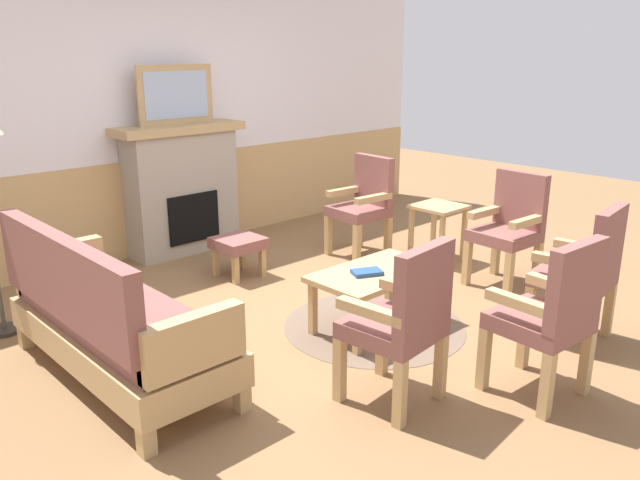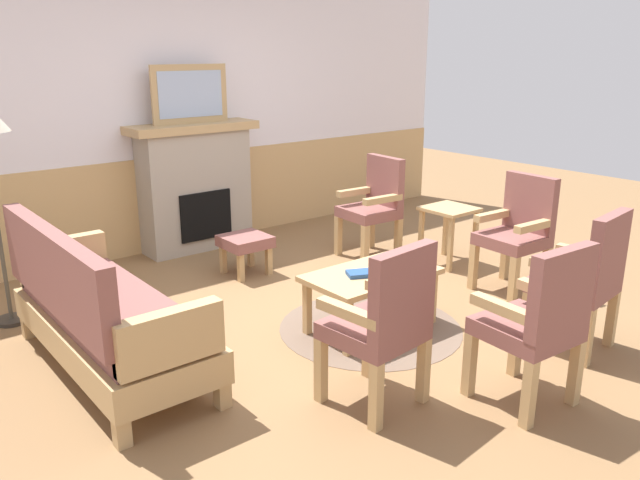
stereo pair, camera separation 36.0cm
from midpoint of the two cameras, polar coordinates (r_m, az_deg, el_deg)
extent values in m
plane|color=olive|center=(4.88, 4.74, -7.14)|extent=(14.00, 14.00, 0.00)
cube|color=white|center=(6.61, -11.01, 11.07)|extent=(7.20, 0.12, 2.70)
cube|color=tan|center=(6.69, -10.32, 3.57)|extent=(7.20, 0.02, 0.95)
cube|color=#A39989|center=(6.51, -9.59, 4.37)|extent=(1.10, 0.36, 1.20)
cube|color=black|center=(6.40, -8.64, 2.17)|extent=(0.56, 0.02, 0.48)
cube|color=tan|center=(6.41, -9.88, 9.97)|extent=(1.30, 0.44, 0.08)
cube|color=tan|center=(6.38, -10.02, 12.82)|extent=(0.80, 0.03, 0.56)
cube|color=#9EB2D1|center=(6.36, -9.94, 12.81)|extent=(0.68, 0.01, 0.44)
cube|color=tan|center=(3.75, -5.99, -13.69)|extent=(0.08, 0.08, 0.16)
cube|color=tan|center=(5.11, -16.47, -5.73)|extent=(0.08, 0.08, 0.16)
cube|color=tan|center=(3.52, -14.53, -16.49)|extent=(0.08, 0.08, 0.16)
cube|color=tan|center=(4.94, -22.90, -7.21)|extent=(0.08, 0.08, 0.16)
cube|color=tan|center=(4.22, -15.89, -7.93)|extent=(0.70, 1.80, 0.20)
cube|color=brown|center=(4.15, -16.07, -5.92)|extent=(0.60, 1.70, 0.12)
cube|color=brown|center=(3.95, -20.41, -2.71)|extent=(0.10, 1.70, 0.50)
cube|color=tan|center=(3.40, -10.40, -8.70)|extent=(0.60, 0.10, 0.30)
cube|color=tan|center=(4.87, -20.18, -1.55)|extent=(0.60, 0.10, 0.30)
cube|color=tan|center=(4.26, 4.97, -7.94)|extent=(0.05, 0.05, 0.40)
cube|color=tan|center=(4.84, 12.19, -5.16)|extent=(0.05, 0.05, 0.40)
cube|color=tan|center=(4.56, 1.11, -6.17)|extent=(0.05, 0.05, 0.40)
cube|color=tan|center=(5.10, 8.36, -3.77)|extent=(0.05, 0.05, 0.40)
cube|color=tan|center=(4.60, 6.92, -3.14)|extent=(0.96, 0.56, 0.04)
cylinder|color=brown|center=(4.75, 6.74, -7.87)|extent=(1.35, 1.35, 0.01)
cube|color=navy|center=(4.51, 6.09, -3.04)|extent=(0.25, 0.21, 0.03)
cube|color=tan|center=(5.60, -5.33, -2.52)|extent=(0.05, 0.05, 0.26)
cube|color=tan|center=(5.76, -2.86, -1.91)|extent=(0.05, 0.05, 0.26)
cube|color=tan|center=(5.84, -6.98, -1.76)|extent=(0.05, 0.05, 0.26)
cube|color=tan|center=(6.00, -4.56, -1.19)|extent=(0.05, 0.05, 0.26)
cube|color=brown|center=(5.74, -4.98, -0.13)|extent=(0.40, 0.40, 0.10)
cube|color=tan|center=(5.37, 18.91, -3.49)|extent=(0.06, 0.06, 0.40)
cube|color=tan|center=(5.60, 15.45, -2.33)|extent=(0.06, 0.06, 0.40)
cube|color=tan|center=(5.70, 21.40, -2.57)|extent=(0.06, 0.06, 0.40)
cube|color=tan|center=(5.92, 18.04, -1.51)|extent=(0.06, 0.06, 0.40)
cube|color=brown|center=(5.57, 18.69, -0.02)|extent=(0.51, 0.51, 0.10)
cube|color=brown|center=(5.66, 20.16, 3.13)|extent=(0.11, 0.48, 0.48)
cube|color=tan|center=(5.41, 20.59, 1.19)|extent=(0.44, 0.10, 0.06)
cube|color=tan|center=(5.64, 17.18, 2.12)|extent=(0.44, 0.10, 0.06)
cube|color=tan|center=(5.99, 5.79, -0.54)|extent=(0.06, 0.06, 0.40)
cube|color=tan|center=(6.30, 3.29, 0.39)|extent=(0.06, 0.06, 0.40)
cube|color=tan|center=(6.26, 8.70, 0.12)|extent=(0.06, 0.06, 0.40)
cube|color=tan|center=(6.56, 6.18, 0.99)|extent=(0.06, 0.06, 0.40)
cube|color=brown|center=(6.20, 6.06, 2.47)|extent=(0.51, 0.51, 0.10)
cube|color=brown|center=(6.27, 7.53, 5.29)|extent=(0.11, 0.48, 0.48)
cube|color=tan|center=(6.02, 7.39, 3.64)|extent=(0.44, 0.10, 0.06)
cube|color=tan|center=(6.32, 4.89, 4.35)|extent=(0.44, 0.10, 0.06)
cube|color=tan|center=(3.94, 15.94, -10.73)|extent=(0.06, 0.06, 0.40)
cube|color=tan|center=(4.25, 19.59, -8.99)|extent=(0.06, 0.06, 0.40)
cube|color=tan|center=(3.73, 21.03, -12.91)|extent=(0.06, 0.06, 0.40)
cube|color=tan|center=(4.05, 24.45, -10.85)|extent=(0.06, 0.06, 0.40)
cube|color=brown|center=(3.88, 20.63, -7.54)|extent=(0.51, 0.51, 0.10)
cube|color=brown|center=(3.68, 23.64, -4.35)|extent=(0.48, 0.11, 0.48)
cube|color=tan|center=(3.66, 19.06, -5.97)|extent=(0.10, 0.44, 0.06)
cube|color=tan|center=(3.98, 22.57, -4.50)|extent=(0.10, 0.44, 0.06)
cube|color=tan|center=(4.66, 20.21, -6.73)|extent=(0.07, 0.07, 0.40)
cube|color=tan|center=(5.02, 22.19, -5.24)|extent=(0.07, 0.07, 0.40)
cube|color=tan|center=(4.53, 25.08, -8.00)|extent=(0.07, 0.07, 0.40)
cube|color=tan|center=(4.90, 26.73, -6.35)|extent=(0.07, 0.07, 0.40)
cube|color=brown|center=(4.69, 23.91, -3.73)|extent=(0.54, 0.54, 0.10)
cube|color=brown|center=(4.54, 26.69, -0.86)|extent=(0.49, 0.14, 0.48)
cube|color=tan|center=(4.45, 23.24, -2.39)|extent=(0.12, 0.45, 0.06)
cube|color=tan|center=(4.82, 25.01, -1.18)|extent=(0.12, 0.45, 0.06)
cube|color=tan|center=(3.74, 2.89, -11.63)|extent=(0.07, 0.07, 0.40)
cube|color=tan|center=(4.02, 7.01, -9.55)|extent=(0.07, 0.07, 0.40)
cube|color=tan|center=(3.51, 8.10, -13.86)|extent=(0.07, 0.07, 0.40)
cube|color=tan|center=(3.81, 12.04, -11.43)|extent=(0.07, 0.07, 0.40)
cube|color=brown|center=(3.65, 7.66, -8.11)|extent=(0.52, 0.52, 0.10)
cube|color=brown|center=(3.43, 10.48, -4.66)|extent=(0.49, 0.12, 0.48)
cube|color=tan|center=(3.43, 5.65, -6.59)|extent=(0.11, 0.44, 0.06)
cube|color=tan|center=(3.74, 9.71, -4.77)|extent=(0.11, 0.44, 0.06)
cube|color=tan|center=(6.16, 10.75, 0.33)|extent=(0.04, 0.04, 0.52)
cube|color=tan|center=(6.43, 12.83, 0.90)|extent=(0.04, 0.04, 0.52)
cube|color=tan|center=(5.95, 13.38, -0.44)|extent=(0.04, 0.04, 0.52)
cube|color=tan|center=(6.23, 15.42, 0.18)|extent=(0.04, 0.04, 0.52)
cube|color=tan|center=(6.12, 13.26, 2.72)|extent=(0.44, 0.44, 0.03)
cylinder|color=#332D28|center=(5.27, -24.26, -6.61)|extent=(0.24, 0.24, 0.03)
camera|label=1|loc=(0.18, -87.91, 0.63)|focal=35.53mm
camera|label=2|loc=(0.18, 92.09, -0.63)|focal=35.53mm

